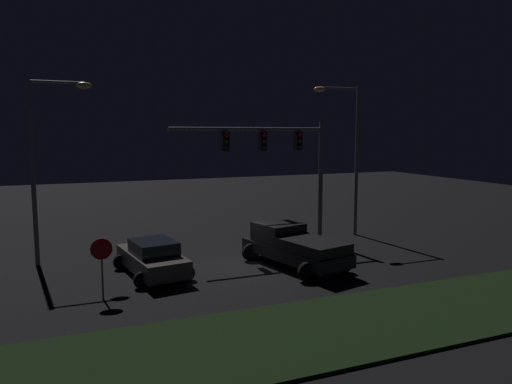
{
  "coord_description": "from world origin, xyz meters",
  "views": [
    {
      "loc": [
        -7.19,
        -19.8,
        5.92
      ],
      "look_at": [
        1.4,
        1.2,
        3.1
      ],
      "focal_mm": 33.62,
      "sensor_mm": 36.0,
      "label": 1
    }
  ],
  "objects_px": {
    "car_sedan": "(153,258)",
    "street_lamp_left": "(45,149)",
    "street_lamp_right": "(348,143)",
    "stop_sign": "(102,257)",
    "traffic_signal_gantry": "(280,153)",
    "pickup_truck": "(293,244)"
  },
  "relations": [
    {
      "from": "pickup_truck",
      "to": "car_sedan",
      "type": "relative_size",
      "value": 1.24
    },
    {
      "from": "street_lamp_left",
      "to": "street_lamp_right",
      "type": "xyz_separation_m",
      "value": [
        15.76,
        0.13,
        0.15
      ]
    },
    {
      "from": "car_sedan",
      "to": "street_lamp_right",
      "type": "relative_size",
      "value": 0.54
    },
    {
      "from": "car_sedan",
      "to": "traffic_signal_gantry",
      "type": "bearing_deg",
      "value": -77.32
    },
    {
      "from": "pickup_truck",
      "to": "stop_sign",
      "type": "relative_size",
      "value": 2.56
    },
    {
      "from": "pickup_truck",
      "to": "traffic_signal_gantry",
      "type": "distance_m",
      "value": 5.48
    },
    {
      "from": "car_sedan",
      "to": "stop_sign",
      "type": "relative_size",
      "value": 2.07
    },
    {
      "from": "car_sedan",
      "to": "traffic_signal_gantry",
      "type": "height_order",
      "value": "traffic_signal_gantry"
    },
    {
      "from": "pickup_truck",
      "to": "car_sedan",
      "type": "xyz_separation_m",
      "value": [
        -6.04,
        0.94,
        -0.26
      ]
    },
    {
      "from": "car_sedan",
      "to": "street_lamp_left",
      "type": "distance_m",
      "value": 6.91
    },
    {
      "from": "car_sedan",
      "to": "traffic_signal_gantry",
      "type": "relative_size",
      "value": 0.56
    },
    {
      "from": "street_lamp_left",
      "to": "traffic_signal_gantry",
      "type": "bearing_deg",
      "value": -3.58
    },
    {
      "from": "traffic_signal_gantry",
      "to": "street_lamp_left",
      "type": "height_order",
      "value": "street_lamp_left"
    },
    {
      "from": "pickup_truck",
      "to": "car_sedan",
      "type": "bearing_deg",
      "value": 67.52
    },
    {
      "from": "street_lamp_right",
      "to": "car_sedan",
      "type": "bearing_deg",
      "value": -163.08
    },
    {
      "from": "pickup_truck",
      "to": "street_lamp_left",
      "type": "bearing_deg",
      "value": 52.64
    },
    {
      "from": "pickup_truck",
      "to": "street_lamp_left",
      "type": "relative_size",
      "value": 0.69
    },
    {
      "from": "traffic_signal_gantry",
      "to": "stop_sign",
      "type": "xyz_separation_m",
      "value": [
        -9.29,
        -5.07,
        -3.34
      ]
    },
    {
      "from": "car_sedan",
      "to": "street_lamp_left",
      "type": "xyz_separation_m",
      "value": [
        -3.97,
        3.46,
        4.47
      ]
    },
    {
      "from": "traffic_signal_gantry",
      "to": "stop_sign",
      "type": "relative_size",
      "value": 3.73
    },
    {
      "from": "street_lamp_right",
      "to": "stop_sign",
      "type": "relative_size",
      "value": 3.82
    },
    {
      "from": "pickup_truck",
      "to": "traffic_signal_gantry",
      "type": "relative_size",
      "value": 0.69
    }
  ]
}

